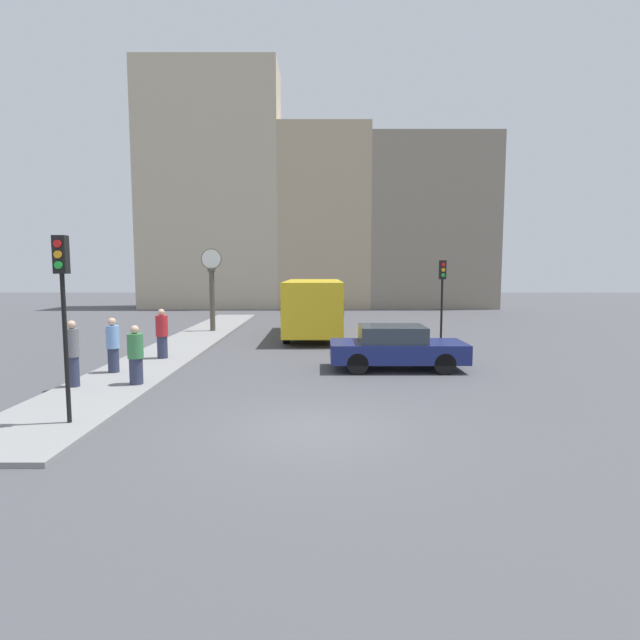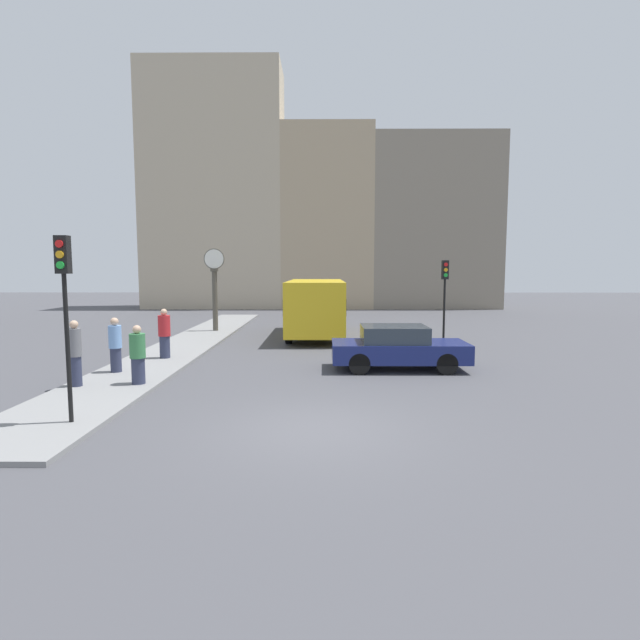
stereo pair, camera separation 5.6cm
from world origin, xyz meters
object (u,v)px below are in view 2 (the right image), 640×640
Objects in this scene: pedestrian_green_hoodie at (138,355)px; pedestrian_red_top at (164,334)px; sedan_car at (398,347)px; street_clock at (215,287)px; traffic_light_far at (445,286)px; pedestrian_blue_stripe at (115,345)px; bus_distant at (316,305)px; pedestrian_grey_jacket at (75,353)px; traffic_light_near at (65,290)px.

pedestrian_red_top reaches higher than pedestrian_green_hoodie.
street_clock is at bearing 130.32° from sedan_car.
traffic_light_far is 0.86× the size of street_clock.
bus_distant is at bearing 56.11° from pedestrian_blue_stripe.
sedan_car is 1.21× the size of traffic_light_far.
traffic_light_far is 12.45m from pedestrian_blue_stripe.
pedestrian_grey_jacket is at bearing -120.21° from bus_distant.
bus_distant is 4.21× the size of pedestrian_grey_jacket.
bus_distant is (-2.78, 7.95, 0.82)m from sedan_car.
traffic_light_far is 2.15× the size of pedestrian_blue_stripe.
bus_distant is at bearing 59.79° from pedestrian_grey_jacket.
bus_distant reaches higher than pedestrian_blue_stripe.
pedestrian_blue_stripe is (-11.25, -5.06, -1.65)m from traffic_light_far.
pedestrian_blue_stripe is at bearing -106.66° from pedestrian_red_top.
traffic_light_far reaches higher than sedan_car.
pedestrian_grey_jacket is (-9.08, -2.87, 0.28)m from sedan_car.
pedestrian_green_hoodie is (-4.73, -10.52, -0.65)m from bus_distant.
traffic_light_near is at bearing -134.99° from traffic_light_far.
traffic_light_near reaches higher than pedestrian_blue_stripe.
pedestrian_green_hoodie is 0.97× the size of pedestrian_blue_stripe.
pedestrian_blue_stripe reaches higher than sedan_car.
pedestrian_blue_stripe reaches higher than pedestrian_green_hoodie.
street_clock is 2.39× the size of pedestrian_red_top.
pedestrian_green_hoodie is at bearing -146.35° from traffic_light_far.
pedestrian_blue_stripe is (-6.01, -8.94, -0.61)m from bus_distant.
traffic_light_far reaches higher than pedestrian_green_hoodie.
pedestrian_blue_stripe is at bearing -123.89° from bus_distant.
pedestrian_red_top is 1.05× the size of pedestrian_blue_stripe.
pedestrian_red_top is 4.44m from pedestrian_grey_jacket.
traffic_light_far is 2.02× the size of pedestrian_grey_jacket.
pedestrian_blue_stripe is at bearing 128.89° from pedestrian_green_hoodie.
pedestrian_grey_jacket is (-0.29, -1.88, 0.07)m from pedestrian_blue_stripe.
street_clock reaches higher than bus_distant.
bus_distant is 12.53m from pedestrian_grey_jacket.
sedan_car is at bearing 38.31° from traffic_light_near.
traffic_light_far reaches higher than bus_distant.
street_clock is (-5.20, 1.45, 0.79)m from bus_distant.
traffic_light_far is at bearing 24.21° from pedestrian_blue_stripe.
pedestrian_grey_jacket is (-1.02, -4.32, 0.04)m from pedestrian_red_top.
traffic_light_near is 2.17× the size of pedestrian_red_top.
pedestrian_red_top is at bearing 76.67° from pedestrian_grey_jacket.
traffic_light_near is at bearing -141.69° from sedan_car.
traffic_light_near is (-4.85, -13.98, 1.29)m from bus_distant.
traffic_light_near is 2.13× the size of pedestrian_grey_jacket.
traffic_light_far is 11.73m from street_clock.
bus_distant reaches higher than pedestrian_green_hoodie.
bus_distant is 4.63× the size of pedestrian_green_hoodie.
pedestrian_blue_stripe is (-0.73, -2.44, -0.03)m from pedestrian_red_top.
sedan_car is 12.44m from street_clock.
pedestrian_green_hoodie is at bearing 10.64° from pedestrian_grey_jacket.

